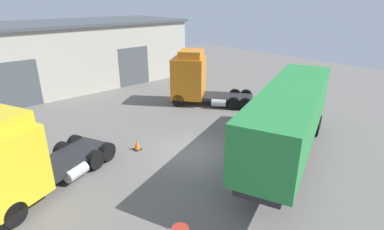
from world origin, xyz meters
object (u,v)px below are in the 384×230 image
at_px(tractor_unit_orange, 194,79).
at_px(tractor_unit_yellow, 13,161).
at_px(container_trailer_red, 290,114).
at_px(traffic_cone, 137,145).

bearing_deg(tractor_unit_orange, tractor_unit_yellow, 70.20).
bearing_deg(container_trailer_red, tractor_unit_orange, -125.17).
height_order(tractor_unit_yellow, traffic_cone, tractor_unit_yellow).
relative_size(tractor_unit_yellow, container_trailer_red, 0.59).
xyz_separation_m(tractor_unit_yellow, container_trailer_red, (11.28, -5.34, 0.63)).
xyz_separation_m(tractor_unit_yellow, tractor_unit_orange, (13.78, 4.56, 0.11)).
distance_m(container_trailer_red, tractor_unit_orange, 10.23).
xyz_separation_m(container_trailer_red, tractor_unit_orange, (2.50, 9.90, -0.53)).
distance_m(tractor_unit_yellow, tractor_unit_orange, 14.51).
xyz_separation_m(tractor_unit_orange, traffic_cone, (-7.77, -3.87, -1.73)).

